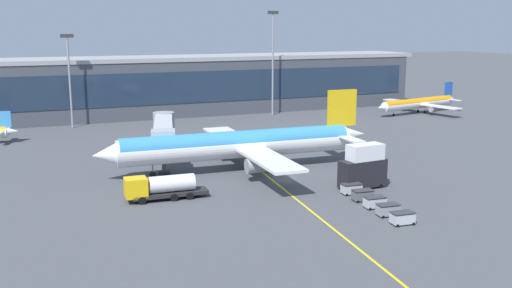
{
  "coord_description": "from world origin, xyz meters",
  "views": [
    {
      "loc": [
        -36.05,
        -75.27,
        22.31
      ],
      "look_at": [
        -2.24,
        5.4,
        4.5
      ],
      "focal_mm": 40.53,
      "sensor_mm": 36.0,
      "label": 1
    }
  ],
  "objects_px": {
    "main_airliner": "(240,144)",
    "catering_lift": "(363,167)",
    "commuter_jet_far": "(419,103)",
    "baggage_cart_4": "(351,189)",
    "baggage_cart_1": "(388,210)",
    "fuel_tanker": "(161,187)",
    "baggage_cart_0": "(402,218)",
    "baggage_cart_3": "(363,195)",
    "baggage_cart_2": "(375,202)"
  },
  "relations": [
    {
      "from": "main_airliner",
      "to": "catering_lift",
      "type": "relative_size",
      "value": 6.44
    },
    {
      "from": "main_airliner",
      "to": "commuter_jet_far",
      "type": "xyz_separation_m",
      "value": [
        65.49,
        39.38,
        -1.55
      ]
    },
    {
      "from": "baggage_cart_4",
      "to": "commuter_jet_far",
      "type": "relative_size",
      "value": 0.09
    },
    {
      "from": "baggage_cart_4",
      "to": "catering_lift",
      "type": "bearing_deg",
      "value": 32.2
    },
    {
      "from": "catering_lift",
      "to": "commuter_jet_far",
      "type": "bearing_deg",
      "value": 46.24
    },
    {
      "from": "catering_lift",
      "to": "baggage_cart_1",
      "type": "xyz_separation_m",
      "value": [
        -3.89,
        -11.47,
        -2.28
      ]
    },
    {
      "from": "fuel_tanker",
      "to": "baggage_cart_0",
      "type": "bearing_deg",
      "value": -40.84
    },
    {
      "from": "catering_lift",
      "to": "baggage_cart_4",
      "type": "distance_m",
      "value": 4.25
    },
    {
      "from": "baggage_cart_0",
      "to": "baggage_cart_4",
      "type": "relative_size",
      "value": 1.0
    },
    {
      "from": "baggage_cart_3",
      "to": "fuel_tanker",
      "type": "bearing_deg",
      "value": 156.34
    },
    {
      "from": "main_airliner",
      "to": "baggage_cart_0",
      "type": "height_order",
      "value": "main_airliner"
    },
    {
      "from": "baggage_cart_4",
      "to": "baggage_cart_2",
      "type": "bearing_deg",
      "value": -95.09
    },
    {
      "from": "catering_lift",
      "to": "baggage_cart_0",
      "type": "relative_size",
      "value": 2.51
    },
    {
      "from": "baggage_cart_2",
      "to": "baggage_cart_3",
      "type": "relative_size",
      "value": 1.0
    },
    {
      "from": "baggage_cart_2",
      "to": "baggage_cart_4",
      "type": "relative_size",
      "value": 1.0
    },
    {
      "from": "main_airliner",
      "to": "baggage_cart_3",
      "type": "height_order",
      "value": "main_airliner"
    },
    {
      "from": "commuter_jet_far",
      "to": "baggage_cart_1",
      "type": "bearing_deg",
      "value": -130.42
    },
    {
      "from": "baggage_cart_0",
      "to": "baggage_cart_2",
      "type": "bearing_deg",
      "value": 84.91
    },
    {
      "from": "commuter_jet_far",
      "to": "baggage_cart_3",
      "type": "bearing_deg",
      "value": -132.98
    },
    {
      "from": "baggage_cart_1",
      "to": "baggage_cart_4",
      "type": "height_order",
      "value": "same"
    },
    {
      "from": "baggage_cart_1",
      "to": "fuel_tanker",
      "type": "bearing_deg",
      "value": 144.28
    },
    {
      "from": "baggage_cart_1",
      "to": "commuter_jet_far",
      "type": "bearing_deg",
      "value": 49.58
    },
    {
      "from": "fuel_tanker",
      "to": "baggage_cart_2",
      "type": "height_order",
      "value": "fuel_tanker"
    },
    {
      "from": "fuel_tanker",
      "to": "baggage_cart_1",
      "type": "height_order",
      "value": "fuel_tanker"
    },
    {
      "from": "main_airliner",
      "to": "catering_lift",
      "type": "xyz_separation_m",
      "value": [
        12.29,
        -16.18,
        -1.17
      ]
    },
    {
      "from": "baggage_cart_4",
      "to": "baggage_cart_0",
      "type": "bearing_deg",
      "value": -95.09
    },
    {
      "from": "fuel_tanker",
      "to": "commuter_jet_far",
      "type": "xyz_separation_m",
      "value": [
        80.68,
        50.07,
        0.94
      ]
    },
    {
      "from": "main_airliner",
      "to": "catering_lift",
      "type": "height_order",
      "value": "main_airliner"
    },
    {
      "from": "baggage_cart_1",
      "to": "baggage_cart_3",
      "type": "relative_size",
      "value": 1.0
    },
    {
      "from": "commuter_jet_far",
      "to": "catering_lift",
      "type": "bearing_deg",
      "value": -133.76
    },
    {
      "from": "baggage_cart_2",
      "to": "commuter_jet_far",
      "type": "height_order",
      "value": "commuter_jet_far"
    },
    {
      "from": "baggage_cart_1",
      "to": "baggage_cart_2",
      "type": "xyz_separation_m",
      "value": [
        0.28,
        3.19,
        0.0
      ]
    },
    {
      "from": "baggage_cart_1",
      "to": "commuter_jet_far",
      "type": "relative_size",
      "value": 0.09
    },
    {
      "from": "baggage_cart_0",
      "to": "baggage_cart_3",
      "type": "height_order",
      "value": "same"
    },
    {
      "from": "main_airliner",
      "to": "baggage_cart_2",
      "type": "bearing_deg",
      "value": -70.46
    },
    {
      "from": "catering_lift",
      "to": "baggage_cart_0",
      "type": "distance_m",
      "value": 15.41
    },
    {
      "from": "catering_lift",
      "to": "baggage_cart_1",
      "type": "height_order",
      "value": "catering_lift"
    },
    {
      "from": "baggage_cart_0",
      "to": "commuter_jet_far",
      "type": "distance_m",
      "value": 90.7
    },
    {
      "from": "fuel_tanker",
      "to": "catering_lift",
      "type": "height_order",
      "value": "catering_lift"
    },
    {
      "from": "baggage_cart_4",
      "to": "baggage_cart_3",
      "type": "bearing_deg",
      "value": -95.09
    },
    {
      "from": "baggage_cart_4",
      "to": "commuter_jet_far",
      "type": "height_order",
      "value": "commuter_jet_far"
    },
    {
      "from": "catering_lift",
      "to": "baggage_cart_2",
      "type": "xyz_separation_m",
      "value": [
        -3.6,
        -8.29,
        -2.28
      ]
    },
    {
      "from": "fuel_tanker",
      "to": "catering_lift",
      "type": "xyz_separation_m",
      "value": [
        27.48,
        -5.49,
        1.32
      ]
    },
    {
      "from": "baggage_cart_3",
      "to": "baggage_cart_2",
      "type": "bearing_deg",
      "value": -95.09
    },
    {
      "from": "baggage_cart_1",
      "to": "commuter_jet_far",
      "type": "height_order",
      "value": "commuter_jet_far"
    },
    {
      "from": "main_airliner",
      "to": "baggage_cart_3",
      "type": "bearing_deg",
      "value": -67.15
    },
    {
      "from": "catering_lift",
      "to": "baggage_cart_4",
      "type": "xyz_separation_m",
      "value": [
        -3.04,
        -1.91,
        -2.28
      ]
    },
    {
      "from": "baggage_cart_0",
      "to": "baggage_cart_1",
      "type": "xyz_separation_m",
      "value": [
        0.28,
        3.19,
        0.0
      ]
    },
    {
      "from": "main_airliner",
      "to": "baggage_cart_0",
      "type": "bearing_deg",
      "value": -75.26
    },
    {
      "from": "catering_lift",
      "to": "baggage_cart_0",
      "type": "height_order",
      "value": "catering_lift"
    }
  ]
}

